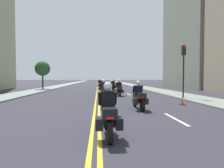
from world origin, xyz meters
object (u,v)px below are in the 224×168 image
(motorcycle_1, at_px, (139,98))
(motorcycle_3, at_px, (119,89))
(motorcycle_2, at_px, (103,92))
(motorcycle_6, at_px, (100,84))
(traffic_cone_0, at_px, (182,100))
(traffic_light_near, at_px, (184,62))
(motorcycle_5, at_px, (113,86))
(motorcycle_4, at_px, (102,87))
(street_tree_0, at_px, (43,69))
(motorcycle_0, at_px, (108,115))

(motorcycle_1, relative_size, motorcycle_3, 1.01)
(motorcycle_2, height_order, motorcycle_6, motorcycle_2)
(motorcycle_6, xyz_separation_m, traffic_cone_0, (5.29, -19.13, -0.36))
(motorcycle_2, distance_m, traffic_light_near, 7.18)
(motorcycle_5, bearing_deg, motorcycle_1, -91.87)
(motorcycle_4, relative_size, motorcycle_5, 1.03)
(motorcycle_1, bearing_deg, street_tree_0, 117.05)
(motorcycle_1, relative_size, motorcycle_4, 1.02)
(motorcycle_2, height_order, motorcycle_4, motorcycle_2)
(traffic_light_near, bearing_deg, motorcycle_5, 113.63)
(motorcycle_0, bearing_deg, motorcycle_6, 88.93)
(motorcycle_6, xyz_separation_m, street_tree_0, (-8.77, -2.04, 2.53))
(motorcycle_3, relative_size, street_tree_0, 0.51)
(motorcycle_3, height_order, traffic_light_near, traffic_light_near)
(motorcycle_2, bearing_deg, motorcycle_4, 92.34)
(motorcycle_0, relative_size, motorcycle_6, 0.99)
(motorcycle_0, bearing_deg, traffic_cone_0, 48.34)
(motorcycle_4, distance_m, traffic_light_near, 10.39)
(motorcycle_0, xyz_separation_m, traffic_light_near, (6.80, 9.28, 2.45))
(traffic_cone_0, distance_m, traffic_light_near, 4.51)
(motorcycle_0, height_order, motorcycle_5, motorcycle_0)
(motorcycle_2, height_order, street_tree_0, street_tree_0)
(motorcycle_4, xyz_separation_m, traffic_light_near, (6.70, -7.55, 2.46))
(motorcycle_1, height_order, motorcycle_6, motorcycle_6)
(motorcycle_2, relative_size, motorcycle_6, 1.09)
(street_tree_0, bearing_deg, motorcycle_2, -58.63)
(motorcycle_0, bearing_deg, motorcycle_1, 65.56)
(motorcycle_3, bearing_deg, motorcycle_1, -89.72)
(motorcycle_3, bearing_deg, motorcycle_6, 96.72)
(motorcycle_2, height_order, motorcycle_5, motorcycle_2)
(motorcycle_2, relative_size, street_tree_0, 0.53)
(motorcycle_4, bearing_deg, traffic_light_near, -45.47)
(motorcycle_4, height_order, motorcycle_6, motorcycle_4)
(motorcycle_0, xyz_separation_m, traffic_cone_0, (5.21, 6.12, -0.34))
(traffic_light_near, bearing_deg, traffic_cone_0, -116.67)
(motorcycle_6, relative_size, traffic_cone_0, 3.32)
(motorcycle_1, relative_size, traffic_cone_0, 3.54)
(street_tree_0, bearing_deg, motorcycle_4, -35.49)
(motorcycle_0, bearing_deg, motorcycle_5, 83.63)
(motorcycle_3, bearing_deg, motorcycle_5, 87.96)
(motorcycle_3, bearing_deg, traffic_light_near, -32.94)
(motorcycle_0, distance_m, traffic_light_near, 11.76)
(traffic_light_near, bearing_deg, motorcycle_6, 113.30)
(motorcycle_0, distance_m, street_tree_0, 24.98)
(motorcycle_0, xyz_separation_m, street_tree_0, (-8.85, 23.22, 2.54))
(motorcycle_5, height_order, motorcycle_6, motorcycle_6)
(traffic_cone_0, bearing_deg, motorcycle_0, -130.41)
(motorcycle_3, distance_m, motorcycle_4, 4.74)
(traffic_light_near, relative_size, street_tree_0, 1.02)
(motorcycle_0, distance_m, motorcycle_3, 12.51)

